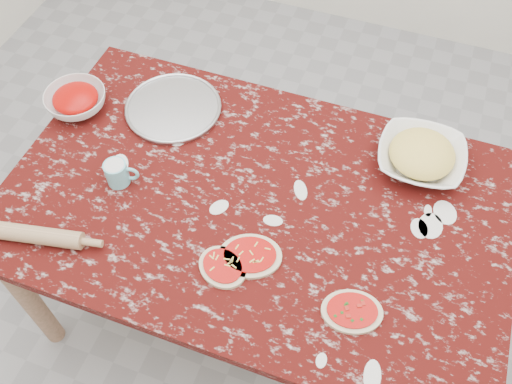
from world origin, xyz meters
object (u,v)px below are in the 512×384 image
(flour_mug, at_px, (118,173))
(rolling_pin, at_px, (38,235))
(worktable, at_px, (256,215))
(cheese_bowl, at_px, (421,158))
(sauce_bowl, at_px, (76,101))
(pizza_tray, at_px, (173,109))

(flour_mug, bearing_deg, rolling_pin, -113.29)
(worktable, distance_m, cheese_bowl, 0.57)
(cheese_bowl, bearing_deg, flour_mug, -155.86)
(sauce_bowl, distance_m, flour_mug, 0.39)
(flour_mug, bearing_deg, cheese_bowl, 24.14)
(worktable, bearing_deg, rolling_pin, -147.59)
(sauce_bowl, relative_size, rolling_pin, 0.79)
(worktable, height_order, sauce_bowl, sauce_bowl)
(cheese_bowl, relative_size, rolling_pin, 1.05)
(pizza_tray, relative_size, sauce_bowl, 1.55)
(flour_mug, bearing_deg, sauce_bowl, 140.83)
(pizza_tray, height_order, cheese_bowl, cheese_bowl)
(sauce_bowl, height_order, flour_mug, flour_mug)
(cheese_bowl, distance_m, flour_mug, 0.98)
(sauce_bowl, bearing_deg, flour_mug, -39.17)
(cheese_bowl, height_order, flour_mug, flour_mug)
(worktable, xyz_separation_m, cheese_bowl, (0.46, 0.32, 0.12))
(pizza_tray, xyz_separation_m, flour_mug, (-0.03, -0.35, 0.04))
(pizza_tray, xyz_separation_m, cheese_bowl, (0.87, 0.05, 0.03))
(rolling_pin, bearing_deg, cheese_bowl, 33.82)
(pizza_tray, distance_m, rolling_pin, 0.65)
(pizza_tray, height_order, flour_mug, flour_mug)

